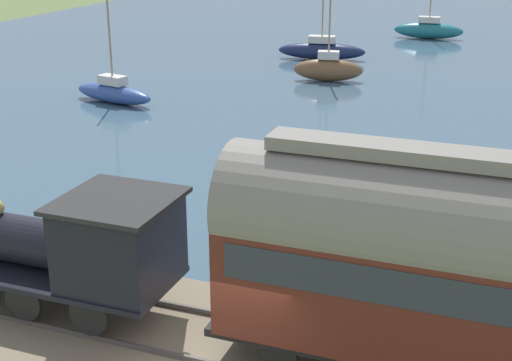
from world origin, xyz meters
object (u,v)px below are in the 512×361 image
Objects in this scene: passenger_coach at (490,268)px; sailboat_blue at (113,92)px; steam_locomotive at (69,243)px; sailboat_brown at (328,69)px; rowboat_off_pier at (149,198)px; sailboat_navy at (322,50)px; sailboat_teal at (428,30)px.

sailboat_blue is (18.73, 19.03, -2.55)m from passenger_coach.
steam_locomotive is 27.63m from sailboat_brown.
sailboat_blue is 14.31m from rowboat_off_pier.
passenger_coach is 3.71× the size of rowboat_off_pier.
sailboat_blue is at bearing 147.50° from sailboat_navy.
rowboat_off_pier is (-26.74, -1.71, -0.35)m from sailboat_navy.
sailboat_teal reaches higher than sailboat_blue.
steam_locomotive is 1.06× the size of sailboat_blue.
sailboat_teal is 1.09× the size of sailboat_navy.
steam_locomotive is 0.65× the size of passenger_coach.
sailboat_navy is 2.43× the size of rowboat_off_pier.
passenger_coach is 1.52× the size of sailboat_navy.
sailboat_teal is 29.10m from sailboat_blue.
passenger_coach is 45.84m from sailboat_teal.
sailboat_teal is (45.24, -1.63, -1.45)m from steam_locomotive.
rowboat_off_pier is (7.11, 2.05, -1.86)m from steam_locomotive.
sailboat_brown reaches higher than sailboat_blue.
passenger_coach is at bearing -168.70° from sailboat_navy.
rowboat_off_pier is (7.11, 10.69, -2.83)m from passenger_coach.
passenger_coach is (0.00, -8.64, 0.97)m from steam_locomotive.
sailboat_blue is (-26.51, 12.02, -0.14)m from sailboat_teal.
passenger_coach is at bearing -173.39° from sailboat_teal.
passenger_coach is 13.15m from rowboat_off_pier.
sailboat_blue is at bearing 123.97° from sailboat_brown.
sailboat_teal is at bearing -2.06° from steam_locomotive.
sailboat_blue reaches higher than rowboat_off_pier.
sailboat_teal is at bearing -11.94° from sailboat_blue.
steam_locomotive is at bearing 175.74° from sailboat_teal.
passenger_coach is 36.14m from sailboat_navy.
steam_locomotive is at bearing -138.54° from sailboat_blue.
sailboat_navy is 26.80m from rowboat_off_pier.
sailboat_teal is at bearing -21.51° from sailboat_brown.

